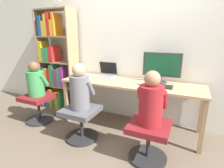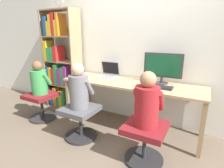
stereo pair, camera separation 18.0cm
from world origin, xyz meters
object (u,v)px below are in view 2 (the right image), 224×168
object	(u,v)px
keyboard	(158,87)
desk_clock	(59,1)
office_chair_right	(80,119)
person_near_shelf	(39,80)
person_at_laptop	(79,88)
person_at_monitor	(147,102)
laptop	(108,74)
desktop_monitor	(163,67)
office_chair_side	(42,103)
bookshelf	(59,66)
office_chair_left	(145,139)

from	to	relation	value
keyboard	desk_clock	world-z (taller)	desk_clock
office_chair_right	person_near_shelf	distance (m)	1.09
keyboard	person_at_laptop	world-z (taller)	person_at_laptop
person_at_monitor	person_near_shelf	size ratio (longest dim) A/B	1.08
office_chair_right	person_near_shelf	xyz separation A→B (m)	(-0.99, 0.15, 0.43)
laptop	office_chair_right	bearing A→B (deg)	-90.45
keyboard	person_at_monitor	size ratio (longest dim) A/B	0.63
desktop_monitor	keyboard	world-z (taller)	desktop_monitor
desktop_monitor	office_chair_side	world-z (taller)	desktop_monitor
desk_clock	office_chair_side	world-z (taller)	desk_clock
keyboard	desktop_monitor	bearing A→B (deg)	91.95
keyboard	office_chair_right	bearing A→B (deg)	-149.87
keyboard	person_at_monitor	distance (m)	0.59
desktop_monitor	office_chair_right	distance (m)	1.43
office_chair_side	bookshelf	bearing A→B (deg)	99.99
bookshelf	desk_clock	bearing A→B (deg)	-18.97
desk_clock	keyboard	bearing A→B (deg)	-3.24
laptop	person_at_monitor	bearing A→B (deg)	-39.83
person_near_shelf	desktop_monitor	bearing A→B (deg)	18.33
office_chair_right	person_at_monitor	world-z (taller)	person_at_monitor
office_chair_left	bookshelf	bearing A→B (deg)	159.78
office_chair_right	laptop	bearing A→B (deg)	89.55
keyboard	office_chair_side	distance (m)	2.05
desk_clock	person_near_shelf	size ratio (longest dim) A/B	0.36
person_near_shelf	person_at_laptop	bearing A→B (deg)	-8.25
office_chair_left	office_chair_side	world-z (taller)	same
office_chair_left	person_at_laptop	world-z (taller)	person_at_laptop
office_chair_right	office_chair_side	distance (m)	1.00
desktop_monitor	office_chair_right	bearing A→B (deg)	-140.15
person_at_monitor	office_chair_side	xyz separation A→B (m)	(-1.98, 0.17, -0.46)
keyboard	bookshelf	bearing A→B (deg)	175.03
desktop_monitor	keyboard	distance (m)	0.33
person_at_monitor	bookshelf	size ratio (longest dim) A/B	0.33
office_chair_right	person_at_monitor	distance (m)	1.09
office_chair_right	desk_clock	world-z (taller)	desk_clock
person_at_monitor	bookshelf	xyz separation A→B (m)	(-2.09, 0.76, 0.13)
keyboard	office_chair_side	xyz separation A→B (m)	(-1.95, -0.41, -0.48)
office_chair_right	bookshelf	bearing A→B (deg)	146.22
office_chair_right	person_at_monitor	xyz separation A→B (m)	(0.99, -0.03, 0.46)
office_chair_right	desktop_monitor	bearing A→B (deg)	39.85
office_chair_right	desk_clock	size ratio (longest dim) A/B	2.25
laptop	keyboard	bearing A→B (deg)	-13.83
keyboard	desk_clock	xyz separation A→B (m)	(-1.84, 0.10, 1.27)
keyboard	office_chair_right	distance (m)	1.21
desktop_monitor	person_at_monitor	bearing A→B (deg)	-87.23
laptop	office_chair_right	distance (m)	0.95
office_chair_left	office_chair_right	world-z (taller)	same
bookshelf	office_chair_side	size ratio (longest dim) A/B	4.06
office_chair_side	desk_clock	bearing A→B (deg)	77.59
desktop_monitor	person_near_shelf	world-z (taller)	desktop_monitor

